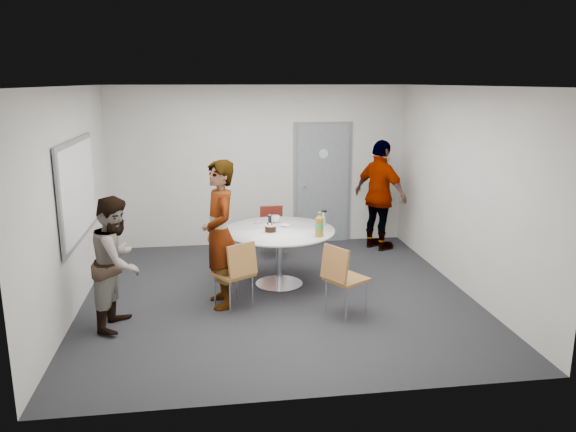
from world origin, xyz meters
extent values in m
plane|color=black|center=(0.00, 0.00, 0.00)|extent=(5.00, 5.00, 0.00)
plane|color=silver|center=(0.00, 0.00, 2.70)|extent=(5.00, 5.00, 0.00)
plane|color=silver|center=(0.00, 2.50, 1.35)|extent=(5.00, 0.00, 5.00)
plane|color=silver|center=(-2.50, 0.00, 1.35)|extent=(0.00, 5.00, 5.00)
plane|color=silver|center=(2.50, 0.00, 1.35)|extent=(0.00, 5.00, 5.00)
plane|color=silver|center=(0.00, -2.50, 1.35)|extent=(5.00, 0.00, 5.00)
cube|color=slate|center=(1.10, 2.47, 1.02)|extent=(0.90, 0.05, 2.05)
cube|color=slate|center=(1.10, 2.50, 1.02)|extent=(1.02, 0.04, 2.12)
cylinder|color=#B2BFC6|center=(1.10, 2.44, 1.55)|extent=(0.16, 0.01, 0.16)
cylinder|color=silver|center=(0.78, 2.41, 1.02)|extent=(0.04, 0.14, 0.04)
cube|color=slate|center=(-2.46, 0.20, 1.45)|extent=(0.03, 1.90, 1.25)
cube|color=white|center=(-2.44, 0.20, 1.45)|extent=(0.01, 1.78, 1.13)
cylinder|color=white|center=(0.07, 0.39, 0.78)|extent=(1.52, 1.52, 0.03)
cylinder|color=silver|center=(0.07, 0.39, 0.39)|extent=(0.09, 0.09, 0.74)
cylinder|color=silver|center=(0.07, 0.39, 0.01)|extent=(0.65, 0.65, 0.02)
cylinder|color=white|center=(-0.06, 0.27, 0.80)|extent=(0.20, 0.20, 0.01)
cylinder|color=black|center=(-0.06, 0.27, 0.84)|extent=(0.15, 0.15, 0.08)
cylinder|color=silver|center=(-0.06, 0.27, 0.89)|extent=(0.15, 0.15, 0.02)
cylinder|color=olive|center=(0.54, -0.03, 0.92)|extent=(0.11, 0.11, 0.25)
cylinder|color=green|center=(0.54, -0.03, 0.93)|extent=(0.11, 0.11, 0.09)
cone|color=olive|center=(0.54, -0.03, 1.07)|extent=(0.10, 0.10, 0.05)
cylinder|color=#569F47|center=(0.54, -0.03, 1.11)|extent=(0.04, 0.04, 0.03)
imported|color=white|center=(0.07, 0.80, 0.84)|extent=(0.18, 0.18, 0.10)
cylinder|color=black|center=(-0.01, 0.80, 0.85)|extent=(0.05, 0.05, 0.11)
cylinder|color=silver|center=(0.73, 0.58, 0.88)|extent=(0.07, 0.07, 0.18)
cylinder|color=black|center=(0.73, 0.58, 0.99)|extent=(0.07, 0.07, 0.03)
cube|color=#DF6F85|center=(-0.18, 0.76, 0.80)|extent=(0.12, 0.11, 0.02)
ellipsoid|color=white|center=(0.17, 0.56, 0.81)|extent=(0.19, 0.19, 0.03)
cube|color=brown|center=(-0.59, -0.33, 0.44)|extent=(0.57, 0.57, 0.03)
cube|color=brown|center=(-0.49, -0.50, 0.67)|extent=(0.38, 0.28, 0.40)
cylinder|color=silver|center=(-0.54, -0.10, 0.22)|extent=(0.02, 0.02, 0.44)
cylinder|color=silver|center=(-0.82, -0.27, 0.22)|extent=(0.02, 0.02, 0.44)
cylinder|color=silver|center=(-0.36, -0.38, 0.22)|extent=(0.02, 0.02, 0.44)
cylinder|color=silver|center=(-0.65, -0.56, 0.22)|extent=(0.02, 0.02, 0.44)
cube|color=brown|center=(0.74, -0.73, 0.45)|extent=(0.58, 0.58, 0.04)
cube|color=brown|center=(0.57, -0.84, 0.68)|extent=(0.29, 0.39, 0.40)
cylinder|color=silver|center=(0.98, -0.79, 0.23)|extent=(0.02, 0.02, 0.45)
cylinder|color=silver|center=(0.80, -0.50, 0.23)|extent=(0.02, 0.02, 0.45)
cylinder|color=silver|center=(0.68, -0.97, 0.23)|extent=(0.02, 0.02, 0.45)
cylinder|color=silver|center=(0.50, -0.68, 0.23)|extent=(0.02, 0.02, 0.45)
cube|color=maroon|center=(0.14, 1.66, 0.41)|extent=(0.40, 0.40, 0.03)
cube|color=maroon|center=(0.13, 1.85, 0.62)|extent=(0.37, 0.10, 0.37)
cylinder|color=silver|center=(-0.01, 1.50, 0.21)|extent=(0.02, 0.02, 0.41)
cylinder|color=silver|center=(0.30, 1.52, 0.21)|extent=(0.02, 0.02, 0.41)
cylinder|color=silver|center=(-0.03, 1.81, 0.21)|extent=(0.02, 0.02, 0.41)
cylinder|color=silver|center=(0.29, 1.83, 0.21)|extent=(0.02, 0.02, 0.41)
imported|color=#A5C6EA|center=(-0.74, -0.21, 0.92)|extent=(0.56, 0.75, 1.84)
imported|color=white|center=(-1.91, -0.66, 0.76)|extent=(0.71, 0.84, 1.53)
imported|color=black|center=(1.95, 1.87, 0.92)|extent=(0.93, 1.15, 1.83)
camera|label=1|loc=(-0.86, -6.92, 2.76)|focal=35.00mm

